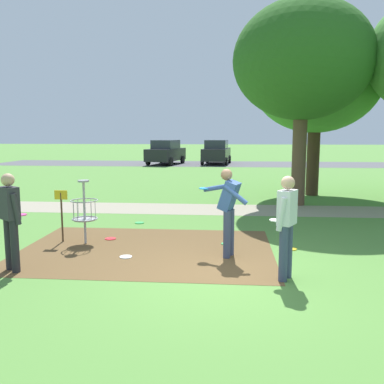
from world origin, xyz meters
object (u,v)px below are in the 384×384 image
Objects in this scene: player_foreground_watching at (10,216)px; tree_near_left at (316,77)px; disc_golf_basket at (82,209)px; player_throwing at (228,207)px; frisbee_mid_grass at (140,223)px; frisbee_scattered_a at (291,249)px; frisbee_far_left at (110,239)px; frisbee_far_right at (126,257)px; parked_car_center_left at (216,152)px; parked_car_leftmost at (166,152)px; player_waiting_left at (286,222)px; frisbee_by_tee at (226,244)px; tree_mid_left at (303,61)px.

player_foreground_watching is 0.26× the size of tree_near_left.
disc_golf_basket is at bearing 72.54° from player_foreground_watching.
player_throwing reaches higher than frisbee_mid_grass.
player_foreground_watching is at bearing -160.66° from frisbee_scattered_a.
disc_golf_basket is 5.62× the size of frisbee_far_left.
player_foreground_watching is at bearing -162.39° from player_throwing.
parked_car_center_left is (1.09, 24.43, 0.91)m from frisbee_far_right.
frisbee_far_right is 0.05× the size of parked_car_center_left.
frisbee_mid_grass is at bearing -93.93° from parked_car_center_left.
parked_car_leftmost is 1.03× the size of parked_car_center_left.
frisbee_far_right is at bearing -83.40° from parked_car_leftmost.
player_foreground_watching is 4.67m from player_waiting_left.
disc_golf_basket reaches higher than frisbee_far_left.
tree_near_left is at bearing -75.40° from parked_car_center_left.
player_waiting_left is 4.36m from frisbee_far_left.
frisbee_mid_grass is 0.05× the size of parked_car_leftmost.
tree_near_left is 16.72m from parked_car_center_left.
player_throwing is 1.53m from player_waiting_left.
frisbee_scattered_a is 0.05× the size of parked_car_leftmost.
player_waiting_left is 25.33m from parked_car_leftmost.
parked_car_leftmost is at bearing 102.88° from player_waiting_left.
player_foreground_watching is 1.00× the size of player_throwing.
player_throwing is at bearing -78.66° from parked_car_leftmost.
frisbee_by_tee and frisbee_far_right have the same top height.
frisbee_scattered_a is (3.65, -2.21, 0.00)m from frisbee_mid_grass.
frisbee_by_tee is 23.34m from parked_car_center_left.
frisbee_mid_grass is (1.39, 3.98, -0.96)m from player_foreground_watching.
frisbee_scattered_a is 0.03× the size of tree_near_left.
tree_near_left is 17.45m from parked_car_leftmost.
player_foreground_watching is at bearing -115.56° from frisbee_far_left.
frisbee_by_tee is 0.03× the size of tree_mid_left.
tree_mid_left is at bearing 44.63° from disc_golf_basket.
frisbee_far_left is 0.06× the size of parked_car_leftmost.
player_waiting_left is 7.55× the size of frisbee_scattered_a.
tree_mid_left is at bearing 35.20° from frisbee_mid_grass.
player_foreground_watching is at bearing -150.90° from frisbee_by_tee.
frisbee_far_left is 0.06× the size of parked_car_center_left.
frisbee_by_tee is (-0.04, 0.87, -0.98)m from player_throwing.
frisbee_by_tee is (3.10, 0.18, -0.74)m from disc_golf_basket.
player_waiting_left is 3.20m from frisbee_far_right.
frisbee_by_tee is 3.00m from frisbee_mid_grass.
frisbee_by_tee is at bearing -113.66° from tree_near_left.
parked_car_leftmost is at bearing 96.53° from frisbee_mid_grass.
player_foreground_watching is 6.91× the size of frisbee_far_left.
frisbee_scattered_a is 7.28m from tree_mid_left.
player_waiting_left is at bearing -85.92° from parked_car_center_left.
frisbee_scattered_a is at bearing 19.34° from player_foreground_watching.
disc_golf_basket is 3.20m from frisbee_by_tee.
frisbee_far_left is at bearing 157.79° from player_throwing.
tree_mid_left is (5.47, 5.40, 3.91)m from disc_golf_basket.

